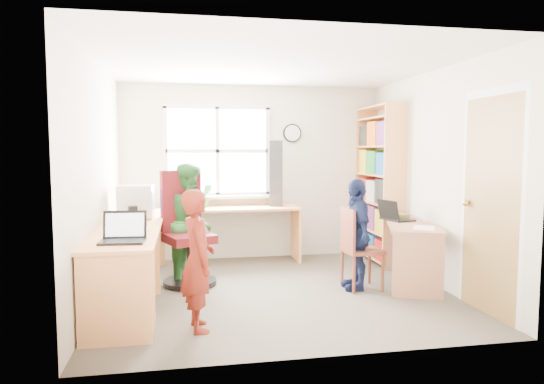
# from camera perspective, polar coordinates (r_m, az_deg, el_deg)

# --- Properties ---
(room) EXTENTS (3.64, 3.44, 2.44)m
(room) POSITION_cam_1_polar(r_m,az_deg,el_deg) (5.21, 0.42, 1.69)
(room) COLOR #4A433A
(room) RESTS_ON ground
(l_desk) EXTENTS (2.38, 2.95, 0.75)m
(l_desk) POSITION_cam_1_polar(r_m,az_deg,el_deg) (4.86, -14.32, -7.79)
(l_desk) COLOR #FFAA65
(l_desk) RESTS_ON ground
(right_desk) EXTENTS (0.94, 1.31, 0.69)m
(right_desk) POSITION_cam_1_polar(r_m,az_deg,el_deg) (5.72, 16.20, -5.47)
(right_desk) COLOR tan
(right_desk) RESTS_ON ground
(bookshelf) EXTENTS (0.30, 1.02, 2.10)m
(bookshelf) POSITION_cam_1_polar(r_m,az_deg,el_deg) (6.74, 12.46, 0.49)
(bookshelf) COLOR #FFAA65
(bookshelf) RESTS_ON ground
(swivel_chair) EXTENTS (0.77, 0.77, 1.28)m
(swivel_chair) POSITION_cam_1_polar(r_m,az_deg,el_deg) (5.59, -10.07, -5.05)
(swivel_chair) COLOR black
(swivel_chair) RESTS_ON ground
(wooden_chair) EXTENTS (0.41, 0.41, 0.89)m
(wooden_chair) POSITION_cam_1_polar(r_m,az_deg,el_deg) (5.36, 9.92, -6.21)
(wooden_chair) COLOR brown
(wooden_chair) RESTS_ON ground
(crt_monitor) EXTENTS (0.39, 0.34, 0.37)m
(crt_monitor) POSITION_cam_1_polar(r_m,az_deg,el_deg) (5.64, -15.71, -1.09)
(crt_monitor) COLOR silver
(crt_monitor) RESTS_ON l_desk
(laptop_left) EXTENTS (0.38, 0.32, 0.25)m
(laptop_left) POSITION_cam_1_polar(r_m,az_deg,el_deg) (4.26, -17.07, -4.80)
(laptop_left) COLOR black
(laptop_left) RESTS_ON l_desk
(laptop_right) EXTENTS (0.37, 0.42, 0.25)m
(laptop_right) POSITION_cam_1_polar(r_m,az_deg,el_deg) (5.88, 14.12, -2.71)
(laptop_right) COLOR black
(laptop_right) RESTS_ON right_desk
(speaker_a) EXTENTS (0.11, 0.11, 0.18)m
(speaker_a) POSITION_cam_1_polar(r_m,az_deg,el_deg) (5.32, -16.06, -2.54)
(speaker_a) COLOR black
(speaker_a) RESTS_ON l_desk
(speaker_b) EXTENTS (0.10, 0.10, 0.16)m
(speaker_b) POSITION_cam_1_polar(r_m,az_deg,el_deg) (5.84, -15.21, -1.92)
(speaker_b) COLOR black
(speaker_b) RESTS_ON l_desk
(cd_tower) EXTENTS (0.20, 0.19, 0.89)m
(cd_tower) POSITION_cam_1_polar(r_m,az_deg,el_deg) (6.59, 0.46, 2.20)
(cd_tower) COLOR black
(cd_tower) RESTS_ON l_desk
(game_box) EXTENTS (0.32, 0.32, 0.06)m
(game_box) POSITION_cam_1_polar(r_m,az_deg,el_deg) (6.10, 14.24, -2.72)
(game_box) COLOR red
(game_box) RESTS_ON right_desk
(paper_a) EXTENTS (0.27, 0.34, 0.00)m
(paper_a) POSITION_cam_1_polar(r_m,az_deg,el_deg) (4.81, -15.79, -4.34)
(paper_a) COLOR white
(paper_a) RESTS_ON l_desk
(paper_b) EXTENTS (0.34, 0.38, 0.00)m
(paper_b) POSITION_cam_1_polar(r_m,az_deg,el_deg) (5.41, 17.45, -4.04)
(paper_b) COLOR white
(paper_b) RESTS_ON right_desk
(potted_plant) EXTENTS (0.18, 0.15, 0.31)m
(potted_plant) POSITION_cam_1_polar(r_m,az_deg,el_deg) (6.53, -7.81, -0.42)
(potted_plant) COLOR #327D41
(potted_plant) RESTS_ON l_desk
(person_red) EXTENTS (0.35, 0.47, 1.19)m
(person_red) POSITION_cam_1_polar(r_m,az_deg,el_deg) (4.15, -8.73, -7.90)
(person_red) COLOR maroon
(person_red) RESTS_ON ground
(person_green) EXTENTS (0.58, 0.71, 1.36)m
(person_green) POSITION_cam_1_polar(r_m,az_deg,el_deg) (5.75, -9.63, -3.45)
(person_green) COLOR #2D7231
(person_green) RESTS_ON ground
(person_navy) EXTENTS (0.36, 0.73, 1.21)m
(person_navy) POSITION_cam_1_polar(r_m,az_deg,el_deg) (5.36, 9.89, -4.90)
(person_navy) COLOR #162046
(person_navy) RESTS_ON ground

